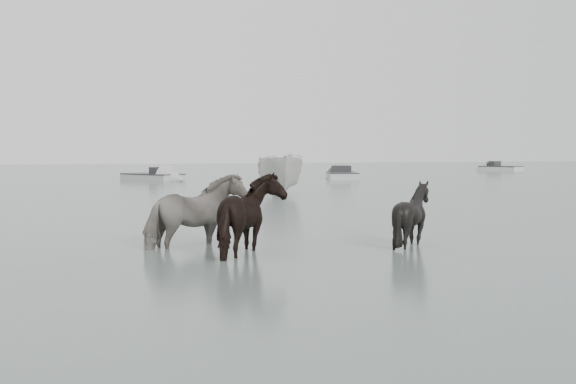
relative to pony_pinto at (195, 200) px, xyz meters
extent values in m
plane|color=#4D5C57|center=(1.63, -2.55, -0.83)|extent=(140.00, 140.00, 0.00)
imported|color=black|center=(0.00, 0.00, 0.00)|extent=(2.15, 1.75, 1.66)
imported|color=black|center=(0.79, -1.29, -0.03)|extent=(1.55, 1.75, 1.59)
imported|color=black|center=(3.81, -1.10, -0.14)|extent=(1.28, 1.15, 1.38)
imported|color=beige|center=(5.54, 13.44, 0.01)|extent=(2.36, 4.57, 1.68)
camera|label=1|loc=(-2.16, -12.98, 0.96)|focal=45.00mm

